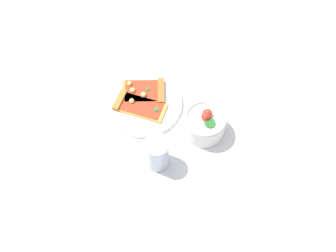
{
  "coord_description": "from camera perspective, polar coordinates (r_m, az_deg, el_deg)",
  "views": [
    {
      "loc": [
        0.34,
        -0.51,
        0.87
      ],
      "look_at": [
        0.09,
        -0.05,
        0.03
      ],
      "focal_mm": 35.73,
      "sensor_mm": 36.0,
      "label": 1
    }
  ],
  "objects": [
    {
      "name": "plate",
      "position": [
        1.06,
        -4.27,
        3.82
      ],
      "size": [
        0.25,
        0.25,
        0.01
      ],
      "primitive_type": "cylinder",
      "color": "white",
      "rests_on": "ground_plane"
    },
    {
      "name": "ground_plane",
      "position": [
        1.07,
        -2.96,
        3.32
      ],
      "size": [
        2.4,
        2.4,
        0.0
      ],
      "primitive_type": "plane",
      "color": "silver",
      "rests_on": "ground"
    },
    {
      "name": "salad_bowl",
      "position": [
        0.99,
        6.31,
        0.5
      ],
      "size": [
        0.12,
        0.12,
        0.09
      ],
      "color": "white",
      "rests_on": "ground_plane"
    },
    {
      "name": "pizza_slice_near",
      "position": [
        1.05,
        -5.34,
        3.53
      ],
      "size": [
        0.17,
        0.1,
        0.02
      ],
      "color": "gold",
      "rests_on": "plate"
    },
    {
      "name": "soda_glass",
      "position": [
        0.92,
        -1.82,
        -4.7
      ],
      "size": [
        0.07,
        0.07,
        0.11
      ],
      "color": "silver",
      "rests_on": "ground_plane"
    },
    {
      "name": "pizza_slice_far",
      "position": [
        1.08,
        -3.85,
        5.9
      ],
      "size": [
        0.16,
        0.15,
        0.03
      ],
      "color": "gold",
      "rests_on": "plate"
    }
  ]
}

